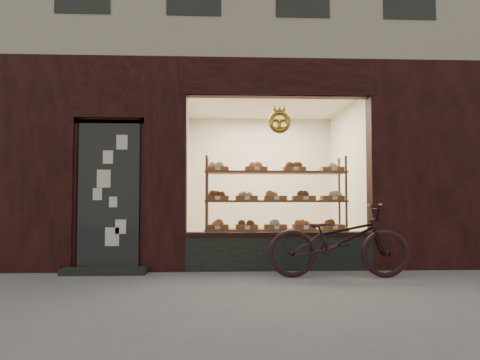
{
  "coord_description": "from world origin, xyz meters",
  "views": [
    {
      "loc": [
        -0.38,
        -4.12,
        1.01
      ],
      "look_at": [
        -0.13,
        2.0,
        1.31
      ],
      "focal_mm": 32.0,
      "sensor_mm": 36.0,
      "label": 1
    }
  ],
  "objects": [
    {
      "name": "bicycle",
      "position": [
        1.15,
        1.49,
        0.49
      ],
      "size": [
        1.88,
        0.73,
        0.97
      ],
      "primitive_type": "imported",
      "rotation": [
        0.0,
        0.0,
        1.53
      ],
      "color": "black",
      "rests_on": "ground"
    },
    {
      "name": "display_shelf",
      "position": [
        0.45,
        2.55,
        0.86
      ],
      "size": [
        2.2,
        0.45,
        1.7
      ],
      "color": "brown",
      "rests_on": "ground"
    },
    {
      "name": "ground",
      "position": [
        0.0,
        0.0,
        0.0
      ],
      "size": [
        90.0,
        90.0,
        0.0
      ],
      "primitive_type": "plane",
      "color": "slate"
    }
  ]
}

